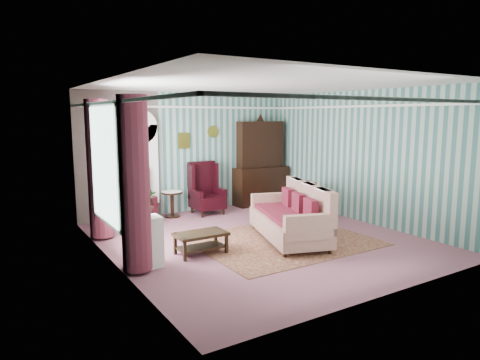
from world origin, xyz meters
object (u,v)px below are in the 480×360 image
dresser_hutch (261,160)px  floral_armchair (296,201)px  wingback_right (207,188)px  seated_woman (136,197)px  round_side_table (172,204)px  bookcase (140,170)px  wingback_left (136,195)px  nest_table (324,204)px  coffee_table (201,243)px  plant_stand (143,243)px  sofa (289,214)px

dresser_hutch → floral_armchair: dresser_hutch is taller
wingback_right → seated_woman: wingback_right is taller
round_side_table → floral_armchair: 2.87m
bookcase → wingback_left: bearing=-122.7°
bookcase → dresser_hutch: bearing=-2.1°
round_side_table → dresser_hutch: bearing=2.6°
dresser_hutch → round_side_table: 2.75m
seated_woman → floral_armchair: (3.19, -1.58, -0.15)m
round_side_table → nest_table: 3.60m
coffee_table → round_side_table: bearing=76.9°
dresser_hutch → wingback_right: dresser_hutch is taller
dresser_hutch → wingback_left: (-3.50, -0.27, -0.55)m
bookcase → wingback_right: size_ratio=1.79×
dresser_hutch → round_side_table: dresser_hutch is taller
wingback_left → nest_table: wingback_left is taller
seated_woman → coffee_table: size_ratio=1.34×
seated_woman → round_side_table: size_ratio=1.97×
nest_table → plant_stand: plant_stand is taller
round_side_table → floral_armchair: bearing=-37.0°
wingback_right → round_side_table: size_ratio=2.08×
dresser_hutch → wingback_left: size_ratio=1.89×
coffee_table → wingback_left: bearing=95.5°
dresser_hutch → wingback_left: dresser_hutch is taller
bookcase → wingback_left: 0.68m
seated_woman → coffee_table: (0.25, -2.63, -0.40)m
wingback_right → sofa: wingback_right is taller
round_side_table → nest_table: size_ratio=1.11×
nest_table → floral_armchair: 0.89m
nest_table → sofa: 2.38m
wingback_left → bookcase: bearing=57.3°
plant_stand → sofa: (2.84, -0.01, 0.11)m
plant_stand → round_side_table: bearing=59.6°
round_side_table → plant_stand: 3.36m
bookcase → nest_table: size_ratio=4.15×
dresser_hutch → nest_table: dresser_hutch is taller
round_side_table → seated_woman: bearing=-170.5°
bookcase → seated_woman: size_ratio=1.90×
wingback_left → nest_table: bearing=-20.8°
wingback_left → floral_armchair: (3.19, -1.58, -0.18)m
round_side_table → sofa: size_ratio=0.28×
round_side_table → nest_table: round_side_table is taller
nest_table → coffee_table: 3.97m
wingback_left → floral_armchair: 3.57m
dresser_hutch → sofa: 3.43m
wingback_right → floral_armchair: (1.44, -1.58, -0.18)m
round_side_table → coffee_table: (-0.65, -2.78, -0.11)m
dresser_hutch → wingback_right: bearing=-171.2°
wingback_right → floral_armchair: wingback_right is taller
plant_stand → coffee_table: bearing=6.5°
wingback_left → coffee_table: (0.25, -2.63, -0.44)m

